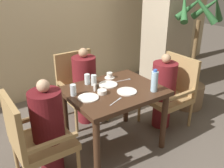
{
  "coord_description": "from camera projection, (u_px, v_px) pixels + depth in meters",
  "views": [
    {
      "loc": [
        -1.46,
        -2.08,
        1.95
      ],
      "look_at": [
        0.0,
        0.04,
        0.81
      ],
      "focal_mm": 40.0,
      "sensor_mm": 36.0,
      "label": 1
    }
  ],
  "objects": [
    {
      "name": "ground_plane",
      "position": [
        114.0,
        145.0,
        3.11
      ],
      "size": [
        16.0,
        16.0,
        0.0
      ],
      "primitive_type": "plane",
      "color": "#60564C"
    },
    {
      "name": "wall_back",
      "position": [
        48.0,
        12.0,
        3.93
      ],
      "size": [
        8.0,
        0.06,
        2.8
      ],
      "color": "#C6B289",
      "rests_on": "ground_plane"
    },
    {
      "name": "pillar_stone",
      "position": [
        168.0,
        14.0,
        4.09
      ],
      "size": [
        0.6,
        0.6,
        2.7
      ],
      "color": "tan",
      "rests_on": "ground_plane"
    },
    {
      "name": "dining_table",
      "position": [
        114.0,
        99.0,
        2.85
      ],
      "size": [
        1.04,
        0.85,
        0.76
      ],
      "color": "#422819",
      "rests_on": "ground_plane"
    },
    {
      "name": "chair_left_side",
      "position": [
        34.0,
        137.0,
        2.42
      ],
      "size": [
        0.56,
        0.56,
        0.95
      ],
      "color": "#A88451",
      "rests_on": "ground_plane"
    },
    {
      "name": "diner_in_left_chair",
      "position": [
        48.0,
        128.0,
        2.48
      ],
      "size": [
        0.32,
        0.32,
        1.07
      ],
      "color": "#5B1419",
      "rests_on": "ground_plane"
    },
    {
      "name": "chair_far_side",
      "position": [
        80.0,
        85.0,
        3.56
      ],
      "size": [
        0.56,
        0.56,
        0.95
      ],
      "color": "#A88451",
      "rests_on": "ground_plane"
    },
    {
      "name": "diner_in_far_chair",
      "position": [
        85.0,
        85.0,
        3.42
      ],
      "size": [
        0.32,
        0.32,
        1.08
      ],
      "color": "maroon",
      "rests_on": "ground_plane"
    },
    {
      "name": "chair_right_side",
      "position": [
        171.0,
        90.0,
        3.4
      ],
      "size": [
        0.56,
        0.56,
        0.95
      ],
      "color": "#A88451",
      "rests_on": "ground_plane"
    },
    {
      "name": "diner_in_right_chair",
      "position": [
        163.0,
        91.0,
        3.31
      ],
      "size": [
        0.32,
        0.32,
        1.04
      ],
      "color": "maroon",
      "rests_on": "ground_plane"
    },
    {
      "name": "potted_palm",
      "position": [
        191.0,
        73.0,
        3.82
      ],
      "size": [
        0.71,
        0.72,
        1.82
      ],
      "color": "#896B4C",
      "rests_on": "ground_plane"
    },
    {
      "name": "plate_main_left",
      "position": [
        127.0,
        91.0,
        2.74
      ],
      "size": [
        0.22,
        0.22,
        0.01
      ],
      "color": "white",
      "rests_on": "dining_table"
    },
    {
      "name": "plate_main_right",
      "position": [
        88.0,
        98.0,
        2.6
      ],
      "size": [
        0.22,
        0.22,
        0.01
      ],
      "color": "white",
      "rests_on": "dining_table"
    },
    {
      "name": "plate_dessert_center",
      "position": [
        108.0,
        84.0,
        2.91
      ],
      "size": [
        0.22,
        0.22,
        0.01
      ],
      "color": "white",
      "rests_on": "dining_table"
    },
    {
      "name": "teacup_with_saucer",
      "position": [
        110.0,
        76.0,
        3.1
      ],
      "size": [
        0.13,
        0.13,
        0.07
      ],
      "color": "white",
      "rests_on": "dining_table"
    },
    {
      "name": "bowl_small",
      "position": [
        102.0,
        92.0,
        2.7
      ],
      "size": [
        0.1,
        0.1,
        0.04
      ],
      "color": "white",
      "rests_on": "dining_table"
    },
    {
      "name": "water_bottle",
      "position": [
        154.0,
        81.0,
        2.72
      ],
      "size": [
        0.08,
        0.08,
        0.26
      ],
      "color": "#A3C6DB",
      "rests_on": "dining_table"
    },
    {
      "name": "glass_tall_near",
      "position": [
        73.0,
        90.0,
        2.64
      ],
      "size": [
        0.06,
        0.06,
        0.12
      ],
      "color": "silver",
      "rests_on": "dining_table"
    },
    {
      "name": "glass_tall_mid",
      "position": [
        87.0,
        79.0,
        2.91
      ],
      "size": [
        0.06,
        0.06,
        0.12
      ],
      "color": "silver",
      "rests_on": "dining_table"
    },
    {
      "name": "glass_tall_far",
      "position": [
        94.0,
        80.0,
        2.89
      ],
      "size": [
        0.06,
        0.06,
        0.12
      ],
      "color": "silver",
      "rests_on": "dining_table"
    },
    {
      "name": "salt_shaker",
      "position": [
        95.0,
        87.0,
        2.75
      ],
      "size": [
        0.03,
        0.03,
        0.08
      ],
      "color": "white",
      "rests_on": "dining_table"
    },
    {
      "name": "pepper_shaker",
      "position": [
        98.0,
        87.0,
        2.77
      ],
      "size": [
        0.03,
        0.03,
        0.08
      ],
      "color": "#4C3D2D",
      "rests_on": "dining_table"
    },
    {
      "name": "fork_beside_plate",
      "position": [
        125.0,
        80.0,
        3.04
      ],
      "size": [
        0.19,
        0.04,
        0.0
      ],
      "color": "silver",
      "rests_on": "dining_table"
    },
    {
      "name": "knife_beside_plate",
      "position": [
        116.0,
        101.0,
        2.54
      ],
      "size": [
        0.19,
        0.09,
        0.0
      ],
      "color": "silver",
      "rests_on": "dining_table"
    }
  ]
}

